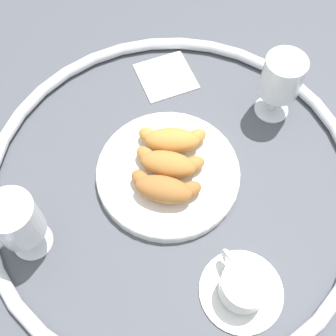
# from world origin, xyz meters

# --- Properties ---
(ground_plane) EXTENTS (2.20, 2.20, 0.00)m
(ground_plane) POSITION_xyz_m (0.00, 0.00, 0.00)
(ground_plane) COLOR #4C4F56
(table_chrome_rim) EXTENTS (0.69, 0.69, 0.02)m
(table_chrome_rim) POSITION_xyz_m (0.00, 0.00, 0.01)
(table_chrome_rim) COLOR silver
(table_chrome_rim) RESTS_ON ground_plane
(pastry_plate) EXTENTS (0.26, 0.26, 0.02)m
(pastry_plate) POSITION_xyz_m (-0.01, 0.01, 0.01)
(pastry_plate) COLOR white
(pastry_plate) RESTS_ON ground_plane
(croissant_large) EXTENTS (0.13, 0.09, 0.04)m
(croissant_large) POSITION_xyz_m (-0.02, -0.03, 0.04)
(croissant_large) COLOR #AD6B33
(croissant_large) RESTS_ON pastry_plate
(croissant_small) EXTENTS (0.13, 0.09, 0.04)m
(croissant_small) POSITION_xyz_m (-0.01, 0.02, 0.04)
(croissant_small) COLOR #BC7A38
(croissant_small) RESTS_ON pastry_plate
(croissant_extra) EXTENTS (0.14, 0.08, 0.04)m
(croissant_extra) POSITION_xyz_m (0.01, 0.06, 0.04)
(croissant_extra) COLOR #CC893D
(croissant_extra) RESTS_ON pastry_plate
(coffee_cup_near) EXTENTS (0.14, 0.14, 0.06)m
(coffee_cup_near) POSITION_xyz_m (0.08, -0.21, 0.03)
(coffee_cup_near) COLOR white
(coffee_cup_near) RESTS_ON ground_plane
(juice_glass_left) EXTENTS (0.08, 0.08, 0.14)m
(juice_glass_left) POSITION_xyz_m (-0.25, -0.08, 0.09)
(juice_glass_left) COLOR white
(juice_glass_left) RESTS_ON ground_plane
(juice_glass_right) EXTENTS (0.08, 0.08, 0.14)m
(juice_glass_right) POSITION_xyz_m (0.22, 0.13, 0.09)
(juice_glass_right) COLOR white
(juice_glass_right) RESTS_ON ground_plane
(folded_napkin) EXTENTS (0.13, 0.13, 0.01)m
(folded_napkin) POSITION_xyz_m (0.02, 0.25, 0.00)
(folded_napkin) COLOR silver
(folded_napkin) RESTS_ON ground_plane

